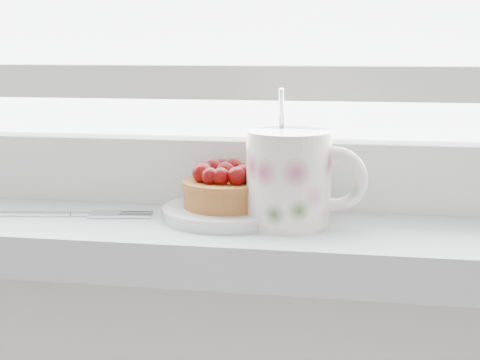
% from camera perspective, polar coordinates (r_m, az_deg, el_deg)
% --- Properties ---
extents(saucer, '(0.12, 0.12, 0.01)m').
position_cam_1_polar(saucer, '(0.66, -1.25, -2.77)').
color(saucer, silver).
rests_on(saucer, windowsill).
extents(raspberry_tart, '(0.09, 0.09, 0.04)m').
position_cam_1_polar(raspberry_tart, '(0.66, -1.28, -0.53)').
color(raspberry_tart, brown).
rests_on(raspberry_tart, saucer).
extents(floral_mug, '(0.12, 0.09, 0.13)m').
position_cam_1_polar(floral_mug, '(0.63, 4.44, 0.30)').
color(floral_mug, silver).
rests_on(floral_mug, windowsill).
extents(fork, '(0.19, 0.05, 0.00)m').
position_cam_1_polar(fork, '(0.70, -15.49, -2.80)').
color(fork, silver).
rests_on(fork, windowsill).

